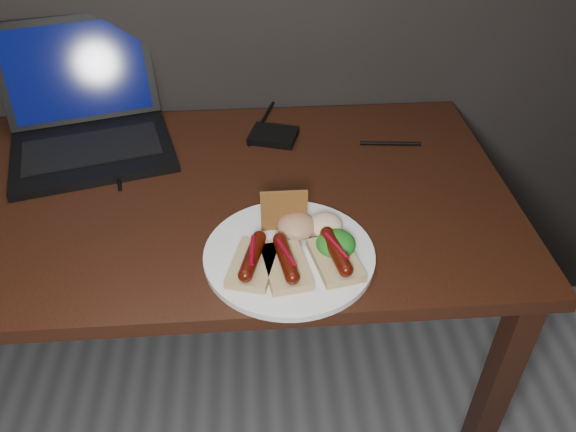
{
  "coord_description": "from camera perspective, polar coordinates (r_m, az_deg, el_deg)",
  "views": [
    {
      "loc": [
        0.18,
        0.44,
        1.43
      ],
      "look_at": [
        0.23,
        1.2,
        0.82
      ],
      "focal_mm": 35.0,
      "sensor_mm": 36.0,
      "label": 1
    }
  ],
  "objects": [
    {
      "name": "plate",
      "position": [
        1.0,
        0.13,
        -3.95
      ],
      "size": [
        0.36,
        0.36,
        0.01
      ],
      "primitive_type": "cylinder",
      "rotation": [
        0.0,
        0.0,
        -0.19
      ],
      "color": "white",
      "rests_on": "desk"
    },
    {
      "name": "salsa_mound",
      "position": [
        1.02,
        0.89,
        -1.0
      ],
      "size": [
        0.07,
        0.07,
        0.04
      ],
      "primitive_type": "ellipsoid",
      "color": "maroon",
      "rests_on": "plate"
    },
    {
      "name": "desk",
      "position": [
        1.23,
        -11.46,
        -0.96
      ],
      "size": [
        1.4,
        0.7,
        0.75
      ],
      "color": "#34190D",
      "rests_on": "ground"
    },
    {
      "name": "bread_sausage_right",
      "position": [
        0.96,
        4.87,
        -4.08
      ],
      "size": [
        0.09,
        0.13,
        0.04
      ],
      "color": "#CEB979",
      "rests_on": "plate"
    },
    {
      "name": "bread_sausage_center",
      "position": [
        0.95,
        -0.21,
        -4.78
      ],
      "size": [
        0.09,
        0.12,
        0.04
      ],
      "color": "#CEB979",
      "rests_on": "plate"
    },
    {
      "name": "salad_greens",
      "position": [
        0.98,
        4.9,
        -2.84
      ],
      "size": [
        0.07,
        0.07,
        0.04
      ],
      "primitive_type": "ellipsoid",
      "color": "#145F13",
      "rests_on": "plate"
    },
    {
      "name": "bread_sausage_left",
      "position": [
        0.95,
        -3.6,
        -4.57
      ],
      "size": [
        0.1,
        0.13,
        0.04
      ],
      "color": "#CEB979",
      "rests_on": "plate"
    },
    {
      "name": "laptop",
      "position": [
        1.37,
        -19.74,
        9.0
      ],
      "size": [
        0.42,
        0.42,
        0.25
      ],
      "color": "black",
      "rests_on": "desk"
    },
    {
      "name": "coleslaw_mound",
      "position": [
        1.02,
        3.81,
        -0.92
      ],
      "size": [
        0.06,
        0.06,
        0.04
      ],
      "primitive_type": "ellipsoid",
      "color": "#F0E6CF",
      "rests_on": "plate"
    },
    {
      "name": "hard_drive",
      "position": [
        1.33,
        -1.5,
        8.17
      ],
      "size": [
        0.13,
        0.11,
        0.02
      ],
      "primitive_type": "cube",
      "rotation": [
        0.0,
        0.0,
        -0.3
      ],
      "color": "black",
      "rests_on": "desk"
    },
    {
      "name": "desk_cables",
      "position": [
        1.3,
        -11.27,
        6.41
      ],
      "size": [
        1.03,
        0.42,
        0.01
      ],
      "color": "black",
      "rests_on": "desk"
    },
    {
      "name": "crispbread",
      "position": [
        1.01,
        -0.4,
        0.55
      ],
      "size": [
        0.08,
        0.01,
        0.08
      ],
      "primitive_type": "cube",
      "color": "#99582A",
      "rests_on": "plate"
    }
  ]
}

